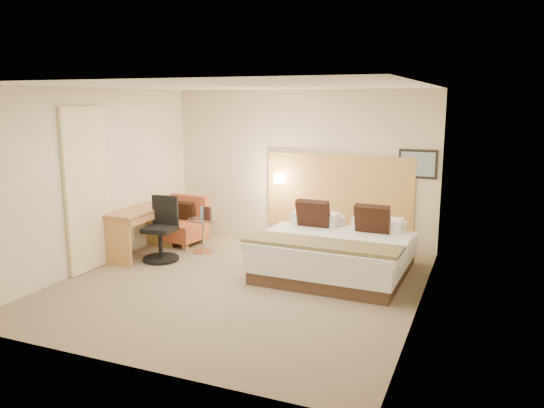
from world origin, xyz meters
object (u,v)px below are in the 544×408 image
at_px(lounge_chair, 182,225).
at_px(desk, 140,219).
at_px(bed, 336,251).
at_px(side_table, 203,234).
at_px(desk_chair, 162,234).

height_order(lounge_chair, desk, lounge_chair).
xyz_separation_m(bed, side_table, (-2.35, 0.20, -0.02)).
distance_m(bed, side_table, 2.36).
bearing_deg(desk_chair, side_table, 56.57).
distance_m(desk, desk_chair, 0.50).
distance_m(lounge_chair, side_table, 0.76).
relative_size(lounge_chair, desk, 0.68).
relative_size(side_table, desk, 0.50).
bearing_deg(bed, side_table, 175.12).
bearing_deg(bed, lounge_chair, 168.78).
height_order(bed, lounge_chair, bed).
height_order(side_table, desk_chair, desk_chair).
relative_size(bed, lounge_chair, 2.53).
bearing_deg(bed, desk, -173.75).
height_order(lounge_chair, desk_chair, desk_chair).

